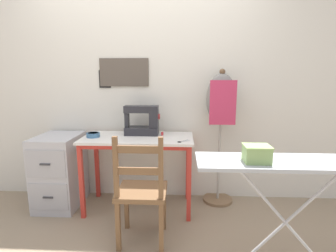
# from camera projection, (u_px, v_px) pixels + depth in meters

# --- Properties ---
(ground_plane) EXTENTS (14.00, 14.00, 0.00)m
(ground_plane) POSITION_uv_depth(u_px,v_px,m) (135.00, 221.00, 2.52)
(ground_plane) COLOR gray
(wall_back) EXTENTS (10.00, 0.07, 2.55)m
(wall_back) POSITION_uv_depth(u_px,v_px,m) (142.00, 85.00, 2.88)
(wall_back) COLOR silver
(wall_back) RESTS_ON ground_plane
(sewing_table) EXTENTS (1.11, 0.55, 0.77)m
(sewing_table) POSITION_uv_depth(u_px,v_px,m) (138.00, 147.00, 2.65)
(sewing_table) COLOR silver
(sewing_table) RESTS_ON ground_plane
(sewing_machine) EXTENTS (0.36, 0.17, 0.33)m
(sewing_machine) POSITION_uv_depth(u_px,v_px,m) (144.00, 121.00, 2.72)
(sewing_machine) COLOR #28282D
(sewing_machine) RESTS_ON sewing_table
(fabric_bowl) EXTENTS (0.13, 0.13, 0.04)m
(fabric_bowl) POSITION_uv_depth(u_px,v_px,m) (93.00, 135.00, 2.63)
(fabric_bowl) COLOR teal
(fabric_bowl) RESTS_ON sewing_table
(scissors) EXTENTS (0.12, 0.11, 0.01)m
(scissors) POSITION_uv_depth(u_px,v_px,m) (182.00, 141.00, 2.45)
(scissors) COLOR silver
(scissors) RESTS_ON sewing_table
(thread_spool_near_machine) EXTENTS (0.03, 0.03, 0.04)m
(thread_spool_near_machine) POSITION_uv_depth(u_px,v_px,m) (162.00, 133.00, 2.70)
(thread_spool_near_machine) COLOR red
(thread_spool_near_machine) RESTS_ON sewing_table
(wooden_chair) EXTENTS (0.40, 0.38, 0.94)m
(wooden_chair) POSITION_uv_depth(u_px,v_px,m) (141.00, 192.00, 2.13)
(wooden_chair) COLOR brown
(wooden_chair) RESTS_ON ground_plane
(filing_cabinet) EXTENTS (0.42, 0.56, 0.76)m
(filing_cabinet) POSITION_uv_depth(u_px,v_px,m) (60.00, 171.00, 2.78)
(filing_cabinet) COLOR #B7B7BC
(filing_cabinet) RESTS_ON ground_plane
(dress_form) EXTENTS (0.32, 0.32, 1.45)m
(dress_form) POSITION_uv_depth(u_px,v_px,m) (221.00, 108.00, 2.73)
(dress_form) COLOR #846647
(dress_form) RESTS_ON ground_plane
(ironing_board) EXTENTS (1.20, 0.34, 0.85)m
(ironing_board) POSITION_uv_depth(u_px,v_px,m) (291.00, 168.00, 1.67)
(ironing_board) COLOR #ADB2B7
(ironing_board) RESTS_ON ground_plane
(storage_box) EXTENTS (0.16, 0.14, 0.11)m
(storage_box) POSITION_uv_depth(u_px,v_px,m) (257.00, 154.00, 1.63)
(storage_box) COLOR #8EB266
(storage_box) RESTS_ON ironing_board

